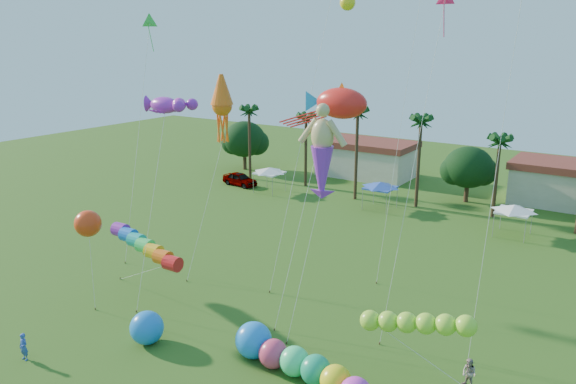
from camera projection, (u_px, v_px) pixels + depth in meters
The scene contains 17 objects.
tree_line at pixel (490, 170), 60.54m from camera, with size 69.46×8.91×11.00m.
buildings_row at pixel (446, 172), 69.52m from camera, with size 35.00×7.00×4.00m.
tent_row at pixel (378, 186), 59.91m from camera, with size 31.00×4.00×0.60m.
car_a at pixel (240, 179), 70.68m from camera, with size 1.94×4.83×1.64m, color #4C4C54.
spectator_a at pixel (24, 347), 32.28m from camera, with size 0.60×0.40×1.65m, color #3354B5.
spectator_b at pixel (469, 374), 29.70m from camera, with size 0.81×0.63×1.67m, color #A58D89.
caterpillar_inflatable at pixel (304, 367), 30.21m from camera, with size 10.51×3.50×2.14m.
blue_ball at pixel (147, 328), 34.01m from camera, with size 2.06×2.06×2.06m, color blue.
rainbow_tube at pixel (152, 257), 38.49m from camera, with size 9.21×2.47×3.98m.
green_worm at pixel (370, 320), 30.01m from camera, with size 10.48×1.28×4.06m.
orange_ball_kite at pixel (88, 224), 36.99m from camera, with size 1.84×1.84×7.06m.
merman_kite at pixel (322, 159), 34.40m from camera, with size 2.72×5.02×13.71m.
fish_kite at pixel (341, 103), 35.32m from camera, with size 5.52×6.99×15.12m.
squid_kite at pixel (222, 106), 43.11m from camera, with size 2.09×5.70×15.47m.
lobster_kite at pixel (165, 105), 36.95m from camera, with size 4.48×5.05×14.51m.
delta_kite_red at pixel (444, 4), 31.33m from camera, with size 1.91×4.16×20.78m.
delta_kite_green at pixel (149, 25), 44.04m from camera, with size 1.19×4.46×19.89m.
Camera 1 is at (18.13, -17.21, 17.99)m, focal length 35.00 mm.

